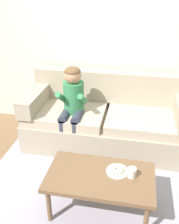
# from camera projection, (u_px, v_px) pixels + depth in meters

# --- Properties ---
(ground) EXTENTS (10.00, 10.00, 0.00)m
(ground) POSITION_uv_depth(u_px,v_px,m) (86.00, 182.00, 2.85)
(ground) COLOR brown
(wall_back) EXTENTS (8.00, 0.10, 2.80)m
(wall_back) POSITION_uv_depth(u_px,v_px,m) (107.00, 31.00, 3.43)
(wall_back) COLOR beige
(wall_back) RESTS_ON ground
(area_rug) EXTENTS (2.27, 1.83, 0.01)m
(area_rug) POSITION_uv_depth(u_px,v_px,m) (82.00, 198.00, 2.63)
(area_rug) COLOR #9993A3
(area_rug) RESTS_ON ground
(couch) EXTENTS (2.10, 0.90, 0.92)m
(couch) POSITION_uv_depth(u_px,v_px,m) (106.00, 120.00, 3.41)
(couch) COLOR tan
(couch) RESTS_ON ground
(coffee_table) EXTENTS (0.99, 0.57, 0.43)m
(coffee_table) POSITION_uv_depth(u_px,v_px,m) (100.00, 179.00, 2.34)
(coffee_table) COLOR brown
(coffee_table) RESTS_ON ground
(person_child) EXTENTS (0.34, 0.58, 1.10)m
(person_child) POSITION_uv_depth(u_px,v_px,m) (72.00, 102.00, 3.15)
(person_child) COLOR #337A4C
(person_child) RESTS_ON ground
(plate) EXTENTS (0.21, 0.21, 0.01)m
(plate) POSITION_uv_depth(u_px,v_px,m) (117.00, 171.00, 2.35)
(plate) COLOR white
(plate) RESTS_ON coffee_table
(donut) EXTENTS (0.15, 0.15, 0.04)m
(donut) POSITION_uv_depth(u_px,v_px,m) (118.00, 169.00, 2.34)
(donut) COLOR beige
(donut) RESTS_ON plate
(mug) EXTENTS (0.08, 0.08, 0.09)m
(mug) POSITION_uv_depth(u_px,v_px,m) (132.00, 173.00, 2.28)
(mug) COLOR silver
(mug) RESTS_ON coffee_table
(toy_controller) EXTENTS (0.23, 0.09, 0.05)m
(toy_controller) POSITION_uv_depth(u_px,v_px,m) (132.00, 187.00, 2.74)
(toy_controller) COLOR gold
(toy_controller) RESTS_ON ground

